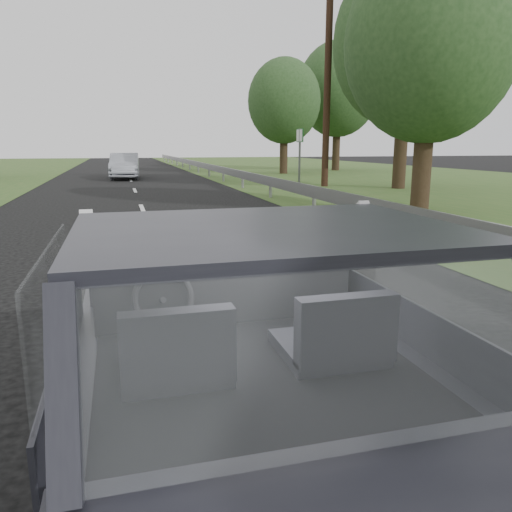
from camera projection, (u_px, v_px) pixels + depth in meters
ground at (246, 464)px, 2.85m from camera, size 140.00×140.00×0.00m
subject_car at (245, 345)px, 2.70m from camera, size 1.80×4.00×1.45m
dashboard at (222, 291)px, 3.26m from camera, size 1.58×0.45×0.30m
driver_seat at (176, 346)px, 2.29m from camera, size 0.50×0.72×0.42m
passenger_seat at (337, 330)px, 2.49m from camera, size 0.50×0.72×0.42m
steering_wheel at (163, 299)px, 2.86m from camera, size 0.36×0.36×0.04m
cat at (250, 254)px, 3.23m from camera, size 0.64×0.23×0.28m
guardrail at (310, 191)px, 13.25m from camera, size 0.05×90.00×0.32m
other_car at (125, 166)px, 26.60m from camera, size 1.84×4.21×1.36m
highway_sign at (300, 157)px, 22.79m from camera, size 0.17×1.00×2.49m
utility_pole at (328, 78)px, 20.84m from camera, size 0.35×0.35×8.99m
tree_0 at (428, 83)px, 12.85m from camera, size 4.89×4.89×6.65m
tree_1 at (405, 77)px, 19.84m from camera, size 6.43×6.43×8.81m
tree_2 at (284, 118)px, 30.70m from camera, size 5.22×5.22×6.76m
tree_3 at (337, 109)px, 34.52m from camera, size 5.59×5.59×8.46m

